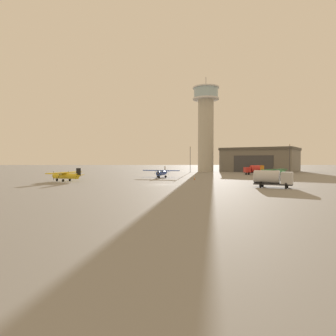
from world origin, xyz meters
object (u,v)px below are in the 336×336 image
(control_tower, at_px, (206,123))
(truck_fuel_tanker_red, at_px, (254,170))
(light_post_west, at_px, (290,156))
(traffic_cone_near_right, at_px, (259,183))
(airplane_blue, at_px, (162,172))
(light_post_east, at_px, (190,157))
(truck_fuel_tanker_silver, at_px, (273,178))
(airplane_yellow, at_px, (66,175))
(traffic_cone_near_left, at_px, (195,178))
(airplane_green, at_px, (273,172))

(control_tower, xyz_separation_m, truck_fuel_tanker_red, (12.36, -22.76, -17.75))
(light_post_west, relative_size, traffic_cone_near_right, 17.71)
(airplane_blue, bearing_deg, light_post_west, 129.64)
(control_tower, xyz_separation_m, light_post_east, (-6.83, -7.15, -13.61))
(truck_fuel_tanker_red, relative_size, truck_fuel_tanker_silver, 0.89)
(truck_fuel_tanker_silver, bearing_deg, airplane_yellow, -171.15)
(truck_fuel_tanker_silver, xyz_separation_m, traffic_cone_near_left, (-11.50, 20.23, -1.40))
(light_post_east, height_order, traffic_cone_near_right, light_post_east)
(airplane_yellow, bearing_deg, truck_fuel_tanker_red, -130.12)
(airplane_blue, relative_size, airplane_green, 1.06)
(control_tower, bearing_deg, airplane_blue, -114.90)
(airplane_blue, height_order, light_post_east, light_post_east)
(airplane_yellow, bearing_deg, traffic_cone_near_left, -148.21)
(control_tower, distance_m, airplane_green, 41.80)
(control_tower, distance_m, truck_fuel_tanker_red, 31.39)
(truck_fuel_tanker_red, height_order, light_post_east, light_post_east)
(airplane_yellow, bearing_deg, traffic_cone_near_right, -170.18)
(truck_fuel_tanker_red, bearing_deg, control_tower, -66.24)
(truck_fuel_tanker_silver, distance_m, light_post_west, 52.94)
(airplane_green, height_order, traffic_cone_near_left, airplane_green)
(truck_fuel_tanker_red, distance_m, traffic_cone_near_right, 37.57)
(airplane_blue, height_order, light_post_west, light_post_west)
(light_post_east, bearing_deg, control_tower, 46.33)
(control_tower, distance_m, airplane_yellow, 66.37)
(airplane_blue, distance_m, light_post_west, 47.27)
(airplane_yellow, relative_size, truck_fuel_tanker_silver, 1.50)
(airplane_green, xyz_separation_m, light_post_west, (11.82, 16.78, 4.43))
(control_tower, relative_size, light_post_west, 3.71)
(airplane_yellow, distance_m, light_post_west, 72.23)
(light_post_west, bearing_deg, truck_fuel_tanker_red, -161.72)
(airplane_yellow, xyz_separation_m, traffic_cone_near_right, (40.53, -7.83, -1.13))
(truck_fuel_tanker_silver, bearing_deg, control_tower, 120.51)
(light_post_east, bearing_deg, airplane_green, -53.31)
(control_tower, bearing_deg, airplane_yellow, -126.97)
(light_post_west, xyz_separation_m, traffic_cone_near_right, (-23.70, -40.56, -5.65))
(airplane_green, xyz_separation_m, traffic_cone_near_right, (-11.88, -23.79, -1.22))
(traffic_cone_near_right, bearing_deg, airplane_blue, 131.84)
(airplane_blue, relative_size, light_post_west, 0.99)
(traffic_cone_near_left, bearing_deg, airplane_yellow, -168.96)
(control_tower, xyz_separation_m, airplane_yellow, (-38.42, -51.04, -17.99))
(control_tower, height_order, airplane_blue, control_tower)
(light_post_west, height_order, traffic_cone_near_left, light_post_west)
(light_post_west, bearing_deg, airplane_yellow, -153.00)
(airplane_green, distance_m, truck_fuel_tanker_red, 12.44)
(airplane_blue, bearing_deg, light_post_east, 176.78)
(truck_fuel_tanker_silver, bearing_deg, airplane_green, 97.53)
(control_tower, relative_size, truck_fuel_tanker_red, 6.29)
(airplane_green, height_order, traffic_cone_near_right, airplane_green)
(airplane_green, height_order, light_post_east, light_post_east)
(truck_fuel_tanker_silver, bearing_deg, light_post_west, 92.05)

